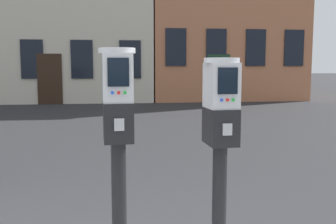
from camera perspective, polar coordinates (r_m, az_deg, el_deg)
The scene contains 2 objects.
parking_meter_near_kerb at distance 2.31m, azimuth -7.39°, elevation -2.66°, with size 0.23×0.26×1.55m.
parking_meter_twin_adjacent at distance 2.40m, azimuth 7.74°, elevation -3.23°, with size 0.23×0.26×1.49m.
Camera 1 is at (-0.17, -2.52, 1.58)m, focal length 41.29 mm.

